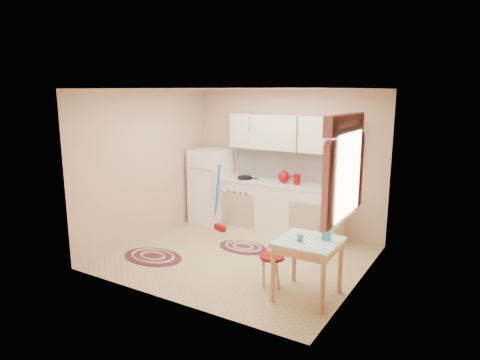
{
  "coord_description": "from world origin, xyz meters",
  "views": [
    {
      "loc": [
        3.18,
        -5.21,
        2.48
      ],
      "look_at": [
        -0.13,
        0.25,
        1.14
      ],
      "focal_mm": 32.0,
      "sensor_mm": 36.0,
      "label": 1
    }
  ],
  "objects_px": {
    "base_cabinets": "(277,209)",
    "table": "(307,269)",
    "stool": "(272,271)",
    "fridge": "(210,186)"
  },
  "relations": [
    {
      "from": "fridge",
      "to": "table",
      "type": "xyz_separation_m",
      "value": [
        2.76,
        -1.9,
        -0.34
      ]
    },
    {
      "from": "base_cabinets",
      "to": "table",
      "type": "distance_m",
      "value": 2.39
    },
    {
      "from": "base_cabinets",
      "to": "stool",
      "type": "distance_m",
      "value": 2.13
    },
    {
      "from": "base_cabinets",
      "to": "table",
      "type": "bearing_deg",
      "value": -54.84
    },
    {
      "from": "table",
      "to": "fridge",
      "type": "bearing_deg",
      "value": 145.45
    },
    {
      "from": "table",
      "to": "stool",
      "type": "bearing_deg",
      "value": 177.22
    },
    {
      "from": "fridge",
      "to": "base_cabinets",
      "type": "bearing_deg",
      "value": 2.07
    },
    {
      "from": "stool",
      "to": "base_cabinets",
      "type": "bearing_deg",
      "value": 114.67
    },
    {
      "from": "base_cabinets",
      "to": "fridge",
      "type": "bearing_deg",
      "value": -177.93
    },
    {
      "from": "fridge",
      "to": "table",
      "type": "bearing_deg",
      "value": -34.55
    }
  ]
}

